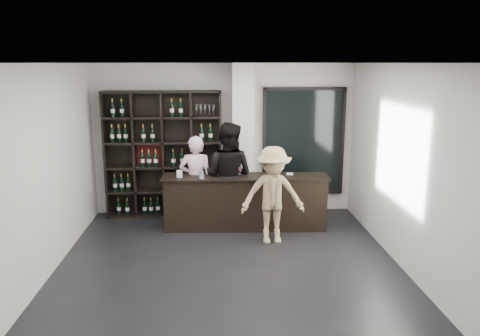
{
  "coord_description": "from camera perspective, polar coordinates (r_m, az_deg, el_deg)",
  "views": [
    {
      "loc": [
        -0.2,
        -6.21,
        2.9
      ],
      "look_at": [
        0.22,
        1.1,
        1.25
      ],
      "focal_mm": 35.0,
      "sensor_mm": 36.0,
      "label": 1
    }
  ],
  "objects": [
    {
      "name": "customer",
      "position": [
        7.62,
        4.0,
        -3.32
      ],
      "size": [
        1.04,
        0.61,
        1.6
      ],
      "primitive_type": "imported",
      "rotation": [
        0.0,
        0.0,
        0.01
      ],
      "color": "#9B835E",
      "rests_on": "floor"
    },
    {
      "name": "wine_glass",
      "position": [
        8.11,
        -0.13,
        -0.38
      ],
      "size": [
        0.09,
        0.09,
        0.22
      ],
      "primitive_type": null,
      "rotation": [
        0.0,
        0.0,
        -0.03
      ],
      "color": "white",
      "rests_on": "tasting_counter"
    },
    {
      "name": "floor",
      "position": [
        6.86,
        -1.35,
        -12.35
      ],
      "size": [
        5.0,
        5.5,
        0.01
      ],
      "primitive_type": "cube",
      "color": "black",
      "rests_on": "ground"
    },
    {
      "name": "taster_pink",
      "position": [
        8.44,
        -5.37,
        -1.6
      ],
      "size": [
        0.63,
        0.44,
        1.65
      ],
      "primitive_type": "imported",
      "rotation": [
        0.0,
        0.0,
        3.06
      ],
      "color": "#F0BFCB",
      "rests_on": "floor"
    },
    {
      "name": "spit_cup",
      "position": [
        8.05,
        -4.72,
        -0.87
      ],
      "size": [
        0.1,
        0.1,
        0.12
      ],
      "primitive_type": "cylinder",
      "rotation": [
        0.0,
        0.0,
        -0.16
      ],
      "color": "#ABC1D3",
      "rests_on": "tasting_counter"
    },
    {
      "name": "tasting_counter",
      "position": [
        8.34,
        0.63,
        -4.16
      ],
      "size": [
        2.91,
        0.61,
        0.96
      ],
      "rotation": [
        0.0,
        0.0,
        -0.04
      ],
      "color": "black",
      "rests_on": "floor"
    },
    {
      "name": "glass_panel",
      "position": [
        9.2,
        7.74,
        3.2
      ],
      "size": [
        1.6,
        0.08,
        2.1
      ],
      "color": "black",
      "rests_on": "floor"
    },
    {
      "name": "napkin_stack",
      "position": [
        8.38,
        6.08,
        -0.72
      ],
      "size": [
        0.14,
        0.14,
        0.02
      ],
      "primitive_type": "cube",
      "rotation": [
        0.0,
        0.0,
        -0.24
      ],
      "color": "white",
      "rests_on": "tasting_counter"
    },
    {
      "name": "taster_black",
      "position": [
        8.31,
        -1.46,
        -0.9
      ],
      "size": [
        1.13,
        1.02,
        1.89
      ],
      "primitive_type": "imported",
      "rotation": [
        0.0,
        0.0,
        2.74
      ],
      "color": "black",
      "rests_on": "floor"
    },
    {
      "name": "wine_shelf",
      "position": [
        8.99,
        -9.3,
        1.64
      ],
      "size": [
        2.2,
        0.35,
        2.4
      ],
      "primitive_type": null,
      "color": "black",
      "rests_on": "floor"
    },
    {
      "name": "structural_column",
      "position": [
        8.82,
        0.33,
        3.24
      ],
      "size": [
        0.4,
        0.4,
        2.9
      ],
      "primitive_type": "cube",
      "color": "silver",
      "rests_on": "floor"
    },
    {
      "name": "card_stand",
      "position": [
        8.15,
        -7.39,
        -0.73
      ],
      "size": [
        0.09,
        0.06,
        0.13
      ],
      "primitive_type": "cube",
      "rotation": [
        0.0,
        0.0,
        -0.23
      ],
      "color": "white",
      "rests_on": "tasting_counter"
    }
  ]
}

